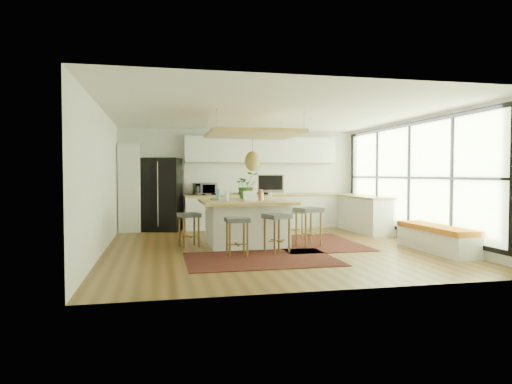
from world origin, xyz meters
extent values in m
plane|color=#543918|center=(0.00, 0.00, 0.00)|extent=(7.00, 7.00, 0.00)
plane|color=white|center=(0.00, 0.00, 2.70)|extent=(7.00, 7.00, 0.00)
plane|color=silver|center=(0.00, 3.50, 1.35)|extent=(6.50, 0.00, 6.50)
plane|color=silver|center=(0.00, -3.50, 1.35)|extent=(6.50, 0.00, 6.50)
plane|color=silver|center=(-3.25, 0.00, 1.35)|extent=(0.00, 7.00, 7.00)
plane|color=silver|center=(3.25, 0.00, 1.35)|extent=(0.00, 7.00, 7.00)
cube|color=silver|center=(-2.95, 3.18, 1.12)|extent=(0.55, 0.60, 2.25)
cube|color=silver|center=(0.55, 3.18, 0.44)|extent=(4.20, 0.60, 0.88)
cube|color=olive|center=(0.55, 3.18, 0.90)|extent=(4.24, 0.64, 0.05)
cube|color=white|center=(0.55, 3.48, 1.35)|extent=(4.20, 0.02, 0.80)
cube|color=silver|center=(0.55, 3.32, 2.15)|extent=(4.20, 0.34, 0.70)
cube|color=silver|center=(2.93, 2.00, 0.44)|extent=(0.60, 2.50, 0.88)
cube|color=olive|center=(2.93, 2.00, 0.90)|extent=(0.64, 2.54, 0.05)
cube|color=black|center=(-0.49, -1.26, 0.01)|extent=(2.60, 1.80, 0.01)
cube|color=black|center=(1.03, 0.33, 0.01)|extent=(1.80, 2.60, 0.01)
imported|color=#A5A5AA|center=(-1.02, 3.13, 1.12)|extent=(0.62, 0.40, 0.39)
imported|color=#1E4C19|center=(-0.29, 1.11, 1.16)|extent=(0.64, 0.69, 0.46)
imported|color=white|center=(-1.06, 0.75, 0.96)|extent=(0.23, 0.23, 0.06)
cylinder|color=#39B6E7|center=(-0.98, 0.56, 1.03)|extent=(0.07, 0.07, 0.19)
cylinder|color=white|center=(-0.83, 0.31, 1.03)|extent=(0.07, 0.07, 0.19)
cylinder|color=#A84F38|center=(-0.18, 0.16, 1.03)|extent=(0.07, 0.07, 0.19)
cylinder|color=white|center=(-0.08, 0.51, 1.03)|extent=(0.07, 0.07, 0.19)
camera|label=1|loc=(-2.21, -8.85, 1.48)|focal=31.69mm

